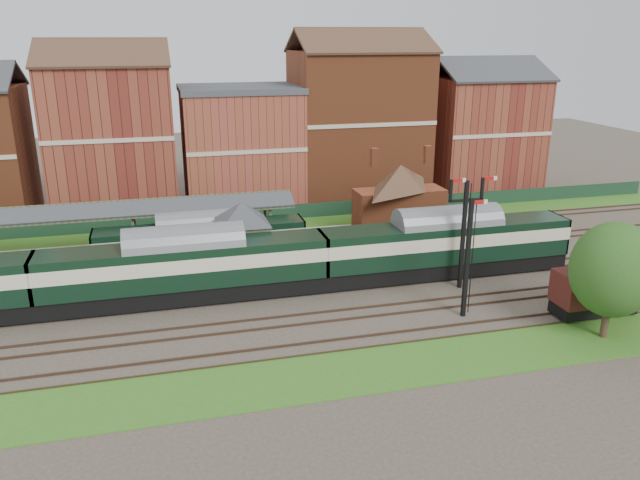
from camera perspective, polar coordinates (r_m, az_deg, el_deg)
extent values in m
plane|color=#473D33|center=(45.33, -2.56, -4.64)|extent=(160.00, 160.00, 0.00)
cube|color=#2D6619|center=(60.14, -5.79, 1.17)|extent=(90.00, 4.50, 0.06)
cube|color=#2D6619|center=(34.89, 1.72, -12.05)|extent=(90.00, 5.00, 0.06)
cube|color=#193823|center=(61.84, -6.11, 2.33)|extent=(90.00, 0.12, 1.50)
cube|color=#2D2D2D|center=(53.55, -10.02, -0.67)|extent=(55.00, 3.40, 1.00)
cube|color=#576648|center=(47.41, -6.96, -2.15)|extent=(3.40, 3.20, 2.40)
cube|color=#444B2E|center=(46.69, -7.06, 0.38)|extent=(3.60, 3.40, 2.00)
pyramid|color=#383A3F|center=(46.17, -7.15, 2.51)|extent=(5.40, 5.40, 1.60)
cube|color=maroon|center=(49.03, 2.34, -1.44)|extent=(3.00, 2.40, 2.20)
cube|color=#4C3323|center=(47.98, 2.58, -0.07)|extent=(3.20, 1.34, 0.79)
cube|color=#4C3323|center=(49.16, 2.14, 0.40)|extent=(3.20, 1.34, 0.79)
cube|color=brown|center=(56.64, 7.24, 2.90)|extent=(8.00, 3.00, 3.50)
pyramid|color=#4C3323|center=(55.95, 7.35, 5.71)|extent=(8.10, 8.10, 2.20)
cube|color=brown|center=(54.97, 4.94, 6.10)|extent=(0.60, 0.60, 1.60)
cube|color=brown|center=(56.82, 9.73, 6.31)|extent=(0.60, 0.60, 1.60)
cube|color=#444B2E|center=(54.70, -5.05, 2.37)|extent=(0.22, 0.22, 3.40)
cube|color=#383A3F|center=(51.40, -16.86, 2.79)|extent=(26.00, 1.99, 0.90)
cube|color=#383A3F|center=(53.23, -16.81, 3.32)|extent=(26.00, 1.99, 0.90)
cube|color=#444B2E|center=(52.22, -16.87, 3.46)|extent=(26.00, 0.20, 0.20)
cube|color=black|center=(45.63, 12.95, 0.41)|extent=(0.25, 0.25, 8.00)
cube|color=black|center=(44.92, 13.18, 3.57)|extent=(2.60, 0.18, 0.18)
cube|color=#B2140F|center=(44.29, 12.57, 5.34)|extent=(1.10, 0.08, 0.25)
cube|color=#B2140F|center=(45.42, 15.28, 5.45)|extent=(1.10, 0.08, 0.25)
cube|color=black|center=(40.97, 13.31, -1.67)|extent=(0.25, 0.25, 8.00)
cube|color=#B2140F|center=(40.15, 14.39, 3.37)|extent=(1.10, 0.08, 0.25)
cube|color=maroon|center=(66.78, -18.48, 8.63)|extent=(12.00, 10.00, 15.00)
cube|color=#994031|center=(67.43, -7.18, 8.21)|extent=(12.00, 10.00, 12.00)
cube|color=brown|center=(69.98, 3.52, 10.34)|extent=(14.00, 10.00, 16.00)
cube|color=maroon|center=(76.17, 14.44, 9.32)|extent=(12.00, 10.00, 13.00)
cube|color=black|center=(44.23, -12.00, -4.59)|extent=(19.35, 2.71, 1.18)
cube|color=black|center=(43.51, -12.17, -2.17)|extent=(19.35, 3.01, 2.80)
cube|color=beige|center=(43.39, -12.20, -1.76)|extent=(19.37, 3.05, 0.97)
cube|color=slate|center=(43.00, -12.31, -0.23)|extent=(19.35, 3.01, 0.65)
cube|color=black|center=(48.76, 11.30, -2.35)|extent=(19.35, 2.71, 1.18)
cube|color=black|center=(48.11, 11.45, -0.13)|extent=(19.35, 3.01, 2.80)
cube|color=beige|center=(48.01, 11.48, 0.25)|extent=(19.37, 3.05, 0.97)
cube|color=slate|center=(47.65, 11.57, 1.65)|extent=(19.35, 3.01, 0.65)
cube|color=black|center=(50.39, -10.68, -1.74)|extent=(16.30, 2.28, 1.00)
cube|color=black|center=(49.85, -10.80, 0.07)|extent=(16.30, 2.54, 2.35)
cube|color=beige|center=(49.76, -10.81, 0.38)|extent=(16.32, 2.58, 0.82)
cube|color=slate|center=(49.46, -10.89, 1.51)|extent=(16.30, 2.54, 0.54)
cube|color=black|center=(45.09, 23.66, -5.60)|extent=(5.40, 1.99, 0.81)
cube|color=#421A12|center=(44.55, 23.90, -3.85)|extent=(5.40, 2.34, 2.16)
cube|color=gray|center=(44.15, 24.10, -2.42)|extent=(5.40, 2.34, 0.40)
cylinder|color=#382619|center=(41.67, 24.74, -5.98)|extent=(0.44, 0.44, 3.42)
ellipsoid|color=#124117|center=(40.70, 25.25, -2.46)|extent=(5.03, 5.03, 5.78)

